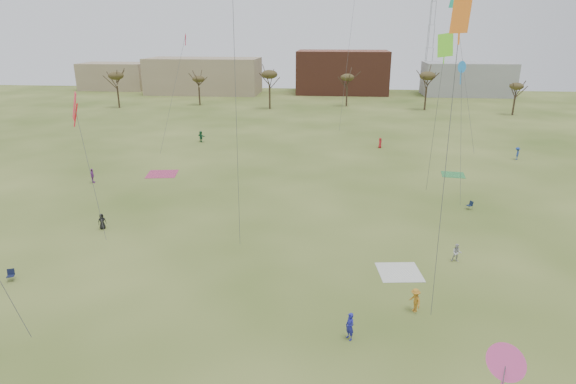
# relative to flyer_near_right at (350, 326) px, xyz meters

# --- Properties ---
(ground) EXTENTS (260.00, 260.00, 0.00)m
(ground) POSITION_rel_flyer_near_right_xyz_m (-4.81, -1.17, -0.88)
(ground) COLOR #384F18
(ground) RESTS_ON ground
(flyer_near_right) EXTENTS (0.71, 0.76, 1.75)m
(flyer_near_right) POSITION_rel_flyer_near_right_xyz_m (0.00, 0.00, 0.00)
(flyer_near_right) COLOR navy
(flyer_near_right) RESTS_ON ground
(flyer_mid_a) EXTENTS (0.87, 0.83, 1.49)m
(flyer_mid_a) POSITION_rel_flyer_near_right_xyz_m (-22.58, 14.52, -0.13)
(flyer_mid_a) COLOR black
(flyer_mid_a) RESTS_ON ground
(flyer_mid_b) EXTENTS (1.00, 1.23, 1.66)m
(flyer_mid_b) POSITION_rel_flyer_near_right_xyz_m (4.32, 3.42, -0.05)
(flyer_mid_b) COLOR #B67722
(flyer_mid_b) RESTS_ON ground
(spectator_mid_d) EXTENTS (0.67, 1.11, 1.77)m
(spectator_mid_d) POSITION_rel_flyer_near_right_xyz_m (-30.38, 27.95, 0.01)
(spectator_mid_d) COLOR purple
(spectator_mid_d) RESTS_ON ground
(spectator_mid_e) EXTENTS (0.81, 0.67, 1.50)m
(spectator_mid_e) POSITION_rel_flyer_near_right_xyz_m (8.72, 11.04, -0.12)
(spectator_mid_e) COLOR #BBBBBB
(spectator_mid_e) RESTS_ON ground
(flyer_far_a) EXTENTS (1.70, 1.44, 1.84)m
(flyer_far_a) POSITION_rel_flyer_near_right_xyz_m (-23.37, 51.03, 0.04)
(flyer_far_a) COLOR #22663E
(flyer_far_a) RESTS_ON ground
(flyer_far_b) EXTENTS (0.77, 0.91, 1.59)m
(flyer_far_b) POSITION_rel_flyer_near_right_xyz_m (5.81, 49.83, -0.08)
(flyer_far_b) COLOR red
(flyer_far_b) RESTS_ON ground
(flyer_far_c) EXTENTS (1.04, 1.32, 1.79)m
(flyer_far_c) POSITION_rel_flyer_near_right_xyz_m (24.73, 44.57, 0.02)
(flyer_far_c) COLOR navy
(flyer_far_c) RESTS_ON ground
(blanket_cream) EXTENTS (3.55, 3.55, 0.03)m
(blanket_cream) POSITION_rel_flyer_near_right_xyz_m (3.99, 8.74, -0.87)
(blanket_cream) COLOR silver
(blanket_cream) RESTS_ON ground
(blanket_plum) EXTENTS (4.31, 4.31, 0.03)m
(blanket_plum) POSITION_rel_flyer_near_right_xyz_m (-23.33, 32.36, -0.87)
(blanket_plum) COLOR #B33761
(blanket_plum) RESTS_ON ground
(blanket_olive) EXTENTS (3.14, 3.14, 0.03)m
(blanket_olive) POSITION_rel_flyer_near_right_xyz_m (13.98, 35.81, -0.87)
(blanket_olive) COLOR #318843
(blanket_olive) RESTS_ON ground
(camp_chair_left) EXTENTS (0.67, 0.69, 0.87)m
(camp_chair_left) POSITION_rel_flyer_near_right_xyz_m (-24.77, 4.52, -0.62)
(camp_chair_left) COLOR #121834
(camp_chair_left) RESTS_ON ground
(camp_chair_right) EXTENTS (0.71, 0.69, 0.87)m
(camp_chair_right) POSITION_rel_flyer_near_right_xyz_m (12.81, 23.24, -0.62)
(camp_chair_right) COLOR #131F36
(camp_chair_right) RESTS_ON ground
(kites_aloft) EXTENTS (69.04, 72.65, 26.62)m
(kites_aloft) POSITION_rel_flyer_near_right_xyz_m (-2.16, 30.08, 19.76)
(kites_aloft) COLOR red
(kites_aloft) RESTS_ON ground
(tree_line) EXTENTS (117.44, 49.32, 8.91)m
(tree_line) POSITION_rel_flyer_near_right_xyz_m (-7.65, 77.95, 6.21)
(tree_line) COLOR #3A2B1E
(tree_line) RESTS_ON ground
(building_tan) EXTENTS (32.00, 14.00, 10.00)m
(building_tan) POSITION_rel_flyer_near_right_xyz_m (-39.81, 113.83, 4.12)
(building_tan) COLOR #937F60
(building_tan) RESTS_ON ground
(building_brick) EXTENTS (26.00, 16.00, 12.00)m
(building_brick) POSITION_rel_flyer_near_right_xyz_m (0.19, 118.83, 5.12)
(building_brick) COLOR brown
(building_brick) RESTS_ON ground
(building_grey) EXTENTS (24.00, 12.00, 9.00)m
(building_grey) POSITION_rel_flyer_near_right_xyz_m (35.19, 116.83, 3.62)
(building_grey) COLOR gray
(building_grey) RESTS_ON ground
(building_tan_west) EXTENTS (20.00, 12.00, 8.00)m
(building_tan_west) POSITION_rel_flyer_near_right_xyz_m (-69.81, 120.83, 3.12)
(building_tan_west) COLOR #937F60
(building_tan_west) RESTS_ON ground
(radio_tower) EXTENTS (1.51, 1.72, 41.00)m
(radio_tower) POSITION_rel_flyer_near_right_xyz_m (25.19, 123.83, 18.33)
(radio_tower) COLOR #9EA3A8
(radio_tower) RESTS_ON ground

